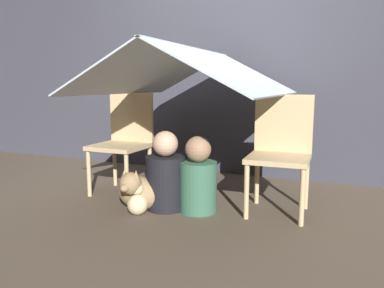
{
  "coord_description": "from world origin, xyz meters",
  "views": [
    {
      "loc": [
        1.14,
        -2.52,
        0.94
      ],
      "look_at": [
        0.0,
        0.16,
        0.48
      ],
      "focal_mm": 35.0,
      "sensor_mm": 36.0,
      "label": 1
    }
  ],
  "objects": [
    {
      "name": "person_front",
      "position": [
        -0.13,
        -0.06,
        0.25
      ],
      "size": [
        0.3,
        0.3,
        0.6
      ],
      "color": "black",
      "rests_on": "ground_plane"
    },
    {
      "name": "dog",
      "position": [
        -0.3,
        -0.17,
        0.15
      ],
      "size": [
        0.36,
        0.37,
        0.34
      ],
      "color": "#9E7F56",
      "rests_on": "ground_plane"
    },
    {
      "name": "chair_left",
      "position": [
        -0.68,
        0.24,
        0.47
      ],
      "size": [
        0.43,
        0.43,
        0.87
      ],
      "rotation": [
        0.0,
        0.0,
        -0.0
      ],
      "color": "#D1B27F",
      "rests_on": "ground_plane"
    },
    {
      "name": "sheet_canopy",
      "position": [
        0.0,
        0.16,
        1.04
      ],
      "size": [
        1.36,
        1.58,
        0.36
      ],
      "color": "silver"
    },
    {
      "name": "ground_plane",
      "position": [
        0.0,
        0.0,
        0.0
      ],
      "size": [
        8.8,
        8.8,
        0.0
      ],
      "primitive_type": "plane",
      "color": "brown"
    },
    {
      "name": "plush_toy",
      "position": [
        -0.25,
        -0.27,
        0.1
      ],
      "size": [
        0.15,
        0.15,
        0.24
      ],
      "color": "beige",
      "rests_on": "ground_plane"
    },
    {
      "name": "wall_back",
      "position": [
        0.0,
        1.25,
        1.25
      ],
      "size": [
        7.0,
        0.05,
        2.5
      ],
      "color": "#3D3D47",
      "rests_on": "ground_plane"
    },
    {
      "name": "person_second",
      "position": [
        0.12,
        -0.02,
        0.24
      ],
      "size": [
        0.28,
        0.28,
        0.57
      ],
      "color": "#38664C",
      "rests_on": "ground_plane"
    },
    {
      "name": "chair_right",
      "position": [
        0.68,
        0.24,
        0.47
      ],
      "size": [
        0.45,
        0.45,
        0.87
      ],
      "rotation": [
        0.0,
        0.0,
        0.04
      ],
      "color": "#D1B27F",
      "rests_on": "ground_plane"
    }
  ]
}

